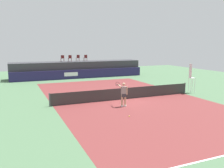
# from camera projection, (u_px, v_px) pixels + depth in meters

# --- Properties ---
(ground_plane) EXTENTS (48.00, 48.00, 0.00)m
(ground_plane) POSITION_uv_depth(u_px,v_px,m) (111.00, 93.00, 22.86)
(ground_plane) COLOR #4C704C
(court_inner) EXTENTS (12.00, 22.00, 0.00)m
(court_inner) POSITION_uv_depth(u_px,v_px,m) (125.00, 99.00, 20.13)
(court_inner) COLOR maroon
(court_inner) RESTS_ON ground
(sponsor_wall) EXTENTS (18.00, 0.22, 1.20)m
(sponsor_wall) POSITION_uv_depth(u_px,v_px,m) (81.00, 74.00, 32.29)
(sponsor_wall) COLOR #231E4C
(sponsor_wall) RESTS_ON ground
(spectator_platform) EXTENTS (18.00, 2.80, 2.20)m
(spectator_platform) POSITION_uv_depth(u_px,v_px,m) (77.00, 69.00, 33.85)
(spectator_platform) COLOR #38383D
(spectator_platform) RESTS_ON ground
(spectator_chair_far_left) EXTENTS (0.47, 0.47, 0.89)m
(spectator_chair_far_left) POSITION_uv_depth(u_px,v_px,m) (62.00, 58.00, 32.89)
(spectator_chair_far_left) COLOR #561919
(spectator_chair_far_left) RESTS_ON spectator_platform
(spectator_chair_left) EXTENTS (0.48, 0.48, 0.89)m
(spectator_chair_left) POSITION_uv_depth(u_px,v_px,m) (70.00, 58.00, 33.20)
(spectator_chair_left) COLOR #561919
(spectator_chair_left) RESTS_ON spectator_platform
(spectator_chair_center) EXTENTS (0.47, 0.47, 0.89)m
(spectator_chair_center) POSITION_uv_depth(u_px,v_px,m) (78.00, 58.00, 33.83)
(spectator_chair_center) COLOR #561919
(spectator_chair_center) RESTS_ON spectator_platform
(spectator_chair_right) EXTENTS (0.46, 0.46, 0.89)m
(spectator_chair_right) POSITION_uv_depth(u_px,v_px,m) (85.00, 58.00, 34.14)
(spectator_chair_right) COLOR #561919
(spectator_chair_right) RESTS_ON spectator_platform
(umpire_chair) EXTENTS (0.50, 0.50, 2.76)m
(umpire_chair) POSITION_uv_depth(u_px,v_px,m) (191.00, 76.00, 22.54)
(umpire_chair) COLOR white
(umpire_chair) RESTS_ON ground
(tennis_net) EXTENTS (12.40, 0.02, 0.95)m
(tennis_net) POSITION_uv_depth(u_px,v_px,m) (125.00, 93.00, 20.05)
(tennis_net) COLOR #2D2D2D
(tennis_net) RESTS_ON ground
(net_post_near) EXTENTS (0.10, 0.10, 1.00)m
(net_post_near) POSITION_uv_depth(u_px,v_px,m) (50.00, 100.00, 17.66)
(net_post_near) COLOR #4C4C51
(net_post_near) RESTS_ON ground
(net_post_far) EXTENTS (0.10, 0.10, 1.00)m
(net_post_far) POSITION_uv_depth(u_px,v_px,m) (185.00, 88.00, 22.44)
(net_post_far) COLOR #4C4C51
(net_post_far) RESTS_ON ground
(tennis_player) EXTENTS (0.57, 1.21, 1.77)m
(tennis_player) POSITION_uv_depth(u_px,v_px,m) (123.00, 94.00, 17.60)
(tennis_player) COLOR white
(tennis_player) RESTS_ON court_inner
(tennis_ball) EXTENTS (0.07, 0.07, 0.07)m
(tennis_ball) POSITION_uv_depth(u_px,v_px,m) (129.00, 116.00, 15.17)
(tennis_ball) COLOR #D8EA33
(tennis_ball) RESTS_ON court_inner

